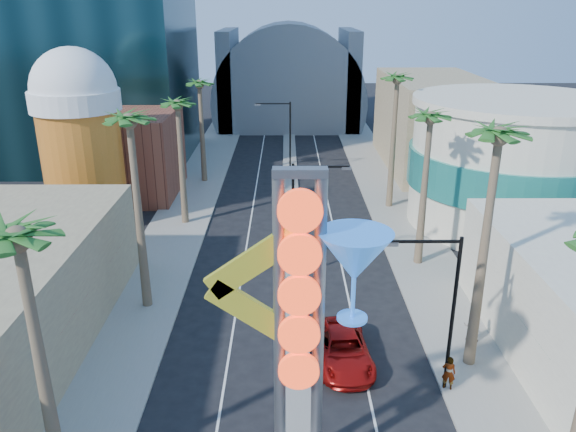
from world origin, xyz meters
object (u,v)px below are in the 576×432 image
object	(u,v)px
pedestrian_a	(449,373)
pedestrian_b	(472,326)
red_pickup	(343,349)
neon_sign	(322,311)

from	to	relation	value
pedestrian_a	pedestrian_b	bearing A→B (deg)	-102.64
red_pickup	pedestrian_b	size ratio (longest dim) A/B	3.19
red_pickup	pedestrian_b	world-z (taller)	pedestrian_b
neon_sign	pedestrian_b	bearing A→B (deg)	45.53
pedestrian_b	red_pickup	bearing A→B (deg)	33.48
red_pickup	pedestrian_a	size ratio (longest dim) A/B	3.23
neon_sign	pedestrian_b	xyz separation A→B (m)	(8.86, 9.02, -6.26)
red_pickup	pedestrian_b	distance (m)	7.39
neon_sign	pedestrian_b	size ratio (longest dim) A/B	7.03
pedestrian_a	pedestrian_b	size ratio (longest dim) A/B	0.99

